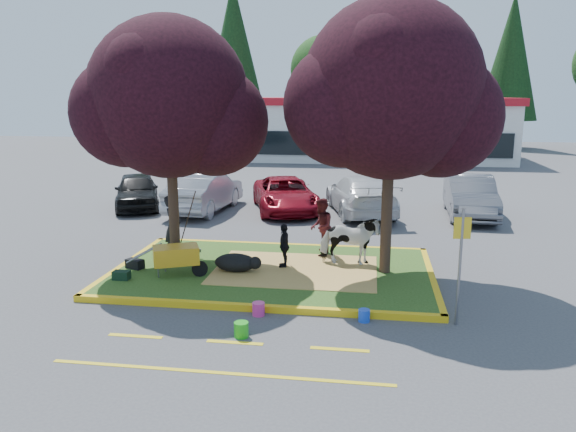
# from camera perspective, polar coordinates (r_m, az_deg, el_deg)

# --- Properties ---
(ground) EXTENTS (90.00, 90.00, 0.00)m
(ground) POSITION_cam_1_polar(r_m,az_deg,el_deg) (14.85, -1.54, -5.95)
(ground) COLOR #424244
(ground) RESTS_ON ground
(median_island) EXTENTS (8.00, 5.00, 0.15)m
(median_island) POSITION_cam_1_polar(r_m,az_deg,el_deg) (14.83, -1.55, -5.67)
(median_island) COLOR #2A4916
(median_island) RESTS_ON ground
(curb_near) EXTENTS (8.30, 0.16, 0.15)m
(curb_near) POSITION_cam_1_polar(r_m,az_deg,el_deg) (12.45, -3.63, -9.29)
(curb_near) COLOR yellow
(curb_near) RESTS_ON ground
(curb_far) EXTENTS (8.30, 0.16, 0.15)m
(curb_far) POSITION_cam_1_polar(r_m,az_deg,el_deg) (17.27, -0.06, -3.07)
(curb_far) COLOR yellow
(curb_far) RESTS_ON ground
(curb_left) EXTENTS (0.16, 5.30, 0.15)m
(curb_left) POSITION_cam_1_polar(r_m,az_deg,el_deg) (16.02, -16.12, -4.79)
(curb_left) COLOR yellow
(curb_left) RESTS_ON ground
(curb_right) EXTENTS (0.16, 5.30, 0.15)m
(curb_right) POSITION_cam_1_polar(r_m,az_deg,el_deg) (14.71, 14.40, -6.22)
(curb_right) COLOR yellow
(curb_right) RESTS_ON ground
(straw_bedding) EXTENTS (4.20, 3.00, 0.01)m
(straw_bedding) POSITION_cam_1_polar(r_m,az_deg,el_deg) (14.72, 0.76, -5.48)
(straw_bedding) COLOR tan
(straw_bedding) RESTS_ON median_island
(tree_purple_left) EXTENTS (5.06, 4.20, 6.51)m
(tree_purple_left) POSITION_cam_1_polar(r_m,az_deg,el_deg) (15.21, -11.95, 10.95)
(tree_purple_left) COLOR black
(tree_purple_left) RESTS_ON median_island
(tree_purple_right) EXTENTS (5.30, 4.40, 6.82)m
(tree_purple_right) POSITION_cam_1_polar(r_m,az_deg,el_deg) (14.08, 10.52, 11.74)
(tree_purple_right) COLOR black
(tree_purple_right) RESTS_ON median_island
(fire_lane_stripe_a) EXTENTS (1.10, 0.12, 0.01)m
(fire_lane_stripe_a) POSITION_cam_1_polar(r_m,az_deg,el_deg) (11.64, -15.23, -11.68)
(fire_lane_stripe_a) COLOR yellow
(fire_lane_stripe_a) RESTS_ON ground
(fire_lane_stripe_b) EXTENTS (1.10, 0.12, 0.01)m
(fire_lane_stripe_b) POSITION_cam_1_polar(r_m,az_deg,el_deg) (11.02, -5.42, -12.68)
(fire_lane_stripe_b) COLOR yellow
(fire_lane_stripe_b) RESTS_ON ground
(fire_lane_stripe_c) EXTENTS (1.10, 0.12, 0.01)m
(fire_lane_stripe_c) POSITION_cam_1_polar(r_m,az_deg,el_deg) (10.75, 5.28, -13.34)
(fire_lane_stripe_c) COLOR yellow
(fire_lane_stripe_c) RESTS_ON ground
(fire_lane_long) EXTENTS (6.00, 0.10, 0.01)m
(fire_lane_long) POSITION_cam_1_polar(r_m,az_deg,el_deg) (9.99, -7.12, -15.52)
(fire_lane_long) COLOR yellow
(fire_lane_long) RESTS_ON ground
(retail_building) EXTENTS (20.40, 8.40, 4.40)m
(retail_building) POSITION_cam_1_polar(r_m,az_deg,el_deg) (41.95, 7.90, 8.88)
(retail_building) COLOR silver
(retail_building) RESTS_ON ground
(treeline) EXTENTS (46.58, 7.80, 14.63)m
(treeline) POSITION_cam_1_polar(r_m,az_deg,el_deg) (51.61, 7.34, 15.60)
(treeline) COLOR black
(treeline) RESTS_ON ground
(cow) EXTENTS (1.59, 0.74, 1.34)m
(cow) POSITION_cam_1_polar(r_m,az_deg,el_deg) (15.07, 6.24, -2.50)
(cow) COLOR white
(cow) RESTS_ON median_island
(calf) EXTENTS (1.17, 0.77, 0.47)m
(calf) POSITION_cam_1_polar(r_m,az_deg,el_deg) (14.60, -5.36, -4.73)
(calf) COLOR black
(calf) RESTS_ON median_island
(handler) EXTENTS (0.53, 0.71, 1.76)m
(handler) POSITION_cam_1_polar(r_m,az_deg,el_deg) (15.97, -11.62, -1.06)
(handler) COLOR black
(handler) RESTS_ON median_island
(visitor_a) EXTENTS (0.63, 0.80, 1.63)m
(visitor_a) POSITION_cam_1_polar(r_m,az_deg,el_deg) (15.90, 3.38, -1.12)
(visitor_a) COLOR #451316
(visitor_a) RESTS_ON median_island
(visitor_b) EXTENTS (0.37, 0.72, 1.17)m
(visitor_b) POSITION_cam_1_polar(r_m,az_deg,el_deg) (14.81, -0.39, -3.02)
(visitor_b) COLOR black
(visitor_b) RESTS_ON median_island
(wheelbarrow) EXTENTS (1.98, 1.06, 0.76)m
(wheelbarrow) POSITION_cam_1_polar(r_m,az_deg,el_deg) (14.43, -11.26, -3.96)
(wheelbarrow) COLOR black
(wheelbarrow) RESTS_ON median_island
(gear_bag_dark) EXTENTS (0.53, 0.42, 0.24)m
(gear_bag_dark) POSITION_cam_1_polar(r_m,az_deg,el_deg) (15.38, -15.29, -4.70)
(gear_bag_dark) COLOR black
(gear_bag_dark) RESTS_ON median_island
(gear_bag_green) EXTENTS (0.40, 0.25, 0.22)m
(gear_bag_green) POSITION_cam_1_polar(r_m,az_deg,el_deg) (14.56, -16.56, -5.79)
(gear_bag_green) COLOR black
(gear_bag_green) RESTS_ON median_island
(sign_post) EXTENTS (0.34, 0.08, 2.44)m
(sign_post) POSITION_cam_1_polar(r_m,az_deg,el_deg) (11.77, 17.13, -3.77)
(sign_post) COLOR slate
(sign_post) RESTS_ON ground
(bucket_green) EXTENTS (0.36, 0.36, 0.30)m
(bucket_green) POSITION_cam_1_polar(r_m,az_deg,el_deg) (11.19, -4.77, -11.44)
(bucket_green) COLOR green
(bucket_green) RESTS_ON ground
(bucket_pink) EXTENTS (0.35, 0.35, 0.29)m
(bucket_pink) POSITION_cam_1_polar(r_m,az_deg,el_deg) (12.19, -3.01, -9.42)
(bucket_pink) COLOR #EC348E
(bucket_pink) RESTS_ON ground
(bucket_blue) EXTENTS (0.31, 0.31, 0.26)m
(bucket_blue) POSITION_cam_1_polar(r_m,az_deg,el_deg) (11.97, 7.74, -9.99)
(bucket_blue) COLOR blue
(bucket_blue) RESTS_ON ground
(car_black) EXTENTS (3.20, 4.56, 1.44)m
(car_black) POSITION_cam_1_polar(r_m,az_deg,el_deg) (24.14, -15.10, 2.49)
(car_black) COLOR black
(car_black) RESTS_ON ground
(car_silver) EXTENTS (2.10, 4.94, 1.58)m
(car_silver) POSITION_cam_1_polar(r_m,az_deg,el_deg) (22.87, -8.47, 2.44)
(car_silver) COLOR #96979D
(car_silver) RESTS_ON ground
(car_red) EXTENTS (3.56, 5.35, 1.36)m
(car_red) POSITION_cam_1_polar(r_m,az_deg,el_deg) (22.64, -0.30, 2.19)
(car_red) COLOR maroon
(car_red) RESTS_ON ground
(car_white) EXTENTS (3.32, 5.66, 1.54)m
(car_white) POSITION_cam_1_polar(r_m,az_deg,el_deg) (22.33, 7.39, 2.18)
(car_white) COLOR silver
(car_white) RESTS_ON ground
(car_grey) EXTENTS (1.86, 4.86, 1.58)m
(car_grey) POSITION_cam_1_polar(r_m,az_deg,el_deg) (22.74, 18.02, 1.91)
(car_grey) COLOR slate
(car_grey) RESTS_ON ground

